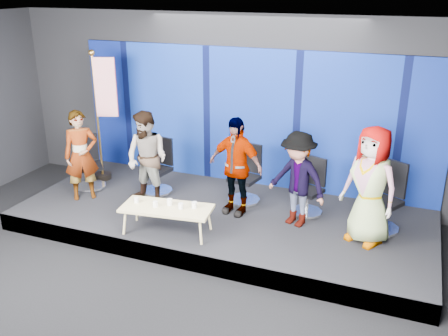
{
  "coord_description": "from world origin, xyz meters",
  "views": [
    {
      "loc": [
        2.9,
        -4.72,
        4.04
      ],
      "look_at": [
        0.07,
        2.4,
        1.14
      ],
      "focal_mm": 40.0,
      "sensor_mm": 36.0,
      "label": 1
    }
  ],
  "objects_px": {
    "chair_c": "(246,183)",
    "mug_c": "(170,202)",
    "mug_e": "(194,205)",
    "mug_d": "(181,206)",
    "chair_e": "(383,208)",
    "mug_b": "(155,204)",
    "chair_b": "(158,175)",
    "chair_d": "(309,195)",
    "panelist_e": "(370,186)",
    "mug_a": "(136,200)",
    "panelist_d": "(297,179)",
    "coffee_table": "(167,209)",
    "chair_a": "(90,171)",
    "panelist_c": "(235,166)",
    "panelist_b": "(147,159)",
    "panelist_a": "(81,155)",
    "flag_stand": "(104,113)"
  },
  "relations": [
    {
      "from": "chair_c",
      "to": "mug_c",
      "type": "xyz_separation_m",
      "value": [
        -0.74,
        -1.5,
        0.14
      ]
    },
    {
      "from": "mug_e",
      "to": "mug_d",
      "type": "bearing_deg",
      "value": -150.68
    },
    {
      "from": "chair_e",
      "to": "mug_b",
      "type": "height_order",
      "value": "chair_e"
    },
    {
      "from": "chair_b",
      "to": "mug_b",
      "type": "xyz_separation_m",
      "value": [
        0.74,
        -1.44,
        0.14
      ]
    },
    {
      "from": "chair_d",
      "to": "mug_d",
      "type": "bearing_deg",
      "value": -118.5
    },
    {
      "from": "mug_d",
      "to": "chair_e",
      "type": "bearing_deg",
      "value": 24.56
    },
    {
      "from": "panelist_e",
      "to": "mug_a",
      "type": "relative_size",
      "value": 20.96
    },
    {
      "from": "chair_c",
      "to": "mug_d",
      "type": "xyz_separation_m",
      "value": [
        -0.51,
        -1.56,
        0.14
      ]
    },
    {
      "from": "panelist_e",
      "to": "panelist_d",
      "type": "bearing_deg",
      "value": -159.81
    },
    {
      "from": "coffee_table",
      "to": "mug_e",
      "type": "xyz_separation_m",
      "value": [
        0.42,
        0.13,
        0.08
      ]
    },
    {
      "from": "chair_a",
      "to": "chair_d",
      "type": "xyz_separation_m",
      "value": [
        4.14,
        0.42,
        -0.01
      ]
    },
    {
      "from": "chair_b",
      "to": "mug_c",
      "type": "relative_size",
      "value": 10.07
    },
    {
      "from": "chair_b",
      "to": "panelist_c",
      "type": "relative_size",
      "value": 0.61
    },
    {
      "from": "panelist_e",
      "to": "coffee_table",
      "type": "distance_m",
      "value": 3.1
    },
    {
      "from": "chair_a",
      "to": "mug_a",
      "type": "xyz_separation_m",
      "value": [
        1.71,
        -1.13,
        0.15
      ]
    },
    {
      "from": "chair_d",
      "to": "panelist_e",
      "type": "xyz_separation_m",
      "value": [
        1.03,
        -0.64,
        0.59
      ]
    },
    {
      "from": "chair_b",
      "to": "mug_b",
      "type": "distance_m",
      "value": 1.63
    },
    {
      "from": "panelist_b",
      "to": "mug_e",
      "type": "distance_m",
      "value": 1.5
    },
    {
      "from": "chair_e",
      "to": "mug_b",
      "type": "bearing_deg",
      "value": -129.12
    },
    {
      "from": "chair_b",
      "to": "panelist_c",
      "type": "bearing_deg",
      "value": -1.44
    },
    {
      "from": "panelist_d",
      "to": "mug_d",
      "type": "xyz_separation_m",
      "value": [
        -1.57,
        -1.0,
        -0.3
      ]
    },
    {
      "from": "panelist_d",
      "to": "panelist_e",
      "type": "distance_m",
      "value": 1.14
    },
    {
      "from": "chair_b",
      "to": "chair_d",
      "type": "height_order",
      "value": "chair_b"
    },
    {
      "from": "chair_a",
      "to": "panelist_b",
      "type": "bearing_deg",
      "value": -50.28
    },
    {
      "from": "panelist_a",
      "to": "panelist_c",
      "type": "bearing_deg",
      "value": -32.63
    },
    {
      "from": "panelist_d",
      "to": "mug_a",
      "type": "relative_size",
      "value": 18.11
    },
    {
      "from": "chair_d",
      "to": "coffee_table",
      "type": "bearing_deg",
      "value": -121.74
    },
    {
      "from": "panelist_d",
      "to": "coffee_table",
      "type": "height_order",
      "value": "panelist_d"
    },
    {
      "from": "panelist_a",
      "to": "mug_b",
      "type": "xyz_separation_m",
      "value": [
        1.87,
        -0.7,
        -0.33
      ]
    },
    {
      "from": "panelist_a",
      "to": "chair_b",
      "type": "relative_size",
      "value": 1.59
    },
    {
      "from": "panelist_b",
      "to": "mug_a",
      "type": "distance_m",
      "value": 1.03
    },
    {
      "from": "mug_c",
      "to": "mug_b",
      "type": "bearing_deg",
      "value": -141.49
    },
    {
      "from": "chair_d",
      "to": "flag_stand",
      "type": "distance_m",
      "value": 4.19
    },
    {
      "from": "chair_c",
      "to": "panelist_c",
      "type": "height_order",
      "value": "panelist_c"
    },
    {
      "from": "panelist_c",
      "to": "mug_b",
      "type": "distance_m",
      "value": 1.5
    },
    {
      "from": "panelist_d",
      "to": "mug_e",
      "type": "relative_size",
      "value": 15.73
    },
    {
      "from": "chair_d",
      "to": "mug_e",
      "type": "height_order",
      "value": "chair_d"
    },
    {
      "from": "chair_a",
      "to": "panelist_d",
      "type": "height_order",
      "value": "panelist_d"
    },
    {
      "from": "panelist_b",
      "to": "panelist_c",
      "type": "xyz_separation_m",
      "value": [
        1.57,
        0.2,
        0.01
      ]
    },
    {
      "from": "chair_b",
      "to": "mug_c",
      "type": "height_order",
      "value": "chair_b"
    },
    {
      "from": "mug_b",
      "to": "mug_c",
      "type": "height_order",
      "value": "mug_c"
    },
    {
      "from": "panelist_a",
      "to": "mug_b",
      "type": "distance_m",
      "value": 2.02
    },
    {
      "from": "panelist_e",
      "to": "flag_stand",
      "type": "relative_size",
      "value": 0.71
    },
    {
      "from": "mug_b",
      "to": "mug_d",
      "type": "bearing_deg",
      "value": 11.56
    },
    {
      "from": "panelist_c",
      "to": "panelist_e",
      "type": "distance_m",
      "value": 2.21
    },
    {
      "from": "panelist_b",
      "to": "mug_b",
      "type": "height_order",
      "value": "panelist_b"
    },
    {
      "from": "chair_a",
      "to": "mug_e",
      "type": "distance_m",
      "value": 2.83
    },
    {
      "from": "chair_e",
      "to": "mug_d",
      "type": "distance_m",
      "value": 3.19
    },
    {
      "from": "coffee_table",
      "to": "mug_b",
      "type": "bearing_deg",
      "value": -160.8
    },
    {
      "from": "chair_b",
      "to": "panelist_e",
      "type": "distance_m",
      "value": 3.92
    }
  ]
}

